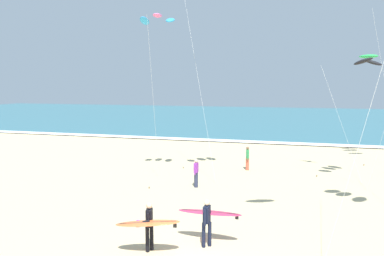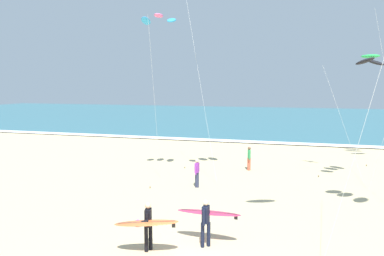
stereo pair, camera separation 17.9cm
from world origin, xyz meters
TOP-DOWN VIEW (x-y plane):
  - ocean_water at (0.00, 56.42)m, footprint 160.00×60.00m
  - shoreline_foam at (0.00, 26.72)m, footprint 160.00×1.67m
  - surfer_lead at (0.66, 2.09)m, footprint 2.39×0.92m
  - surfer_trailing at (-1.11, 0.87)m, footprint 2.24×1.16m
  - kite_arc_emerald_near at (7.22, 12.51)m, footprint 3.39×2.45m
  - kite_arc_rose_close at (-4.56, 10.80)m, footprint 2.19×3.13m
  - bystander_purple_top at (-1.77, 9.32)m, footprint 0.22×0.50m
  - bystander_green_top at (0.40, 14.38)m, footprint 0.24×0.49m
  - beach_ball at (-2.45, 2.98)m, footprint 0.28×0.28m

SIDE VIEW (x-z plane):
  - ocean_water at x=0.00m, z-range 0.00..0.08m
  - shoreline_foam at x=0.00m, z-range 0.08..0.09m
  - beach_ball at x=-2.45m, z-range 0.00..0.28m
  - bystander_purple_top at x=-1.77m, z-range 0.02..1.61m
  - bystander_green_top at x=0.40m, z-range 0.02..1.61m
  - surfer_lead at x=0.66m, z-range 0.19..1.90m
  - surfer_trailing at x=-1.11m, z-range 0.20..1.90m
  - kite_arc_emerald_near at x=7.22m, z-range 3.36..10.71m
  - kite_arc_rose_close at x=-4.56m, z-range 4.60..14.44m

